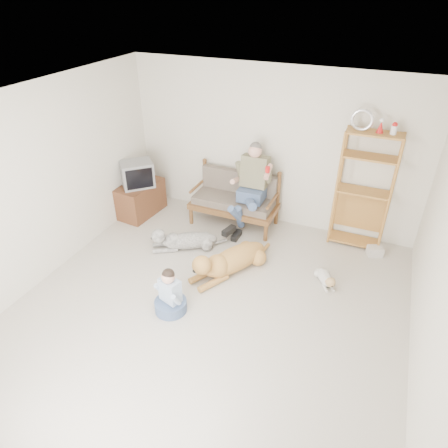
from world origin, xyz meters
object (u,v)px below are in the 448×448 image
at_px(tv_stand, 141,199).
at_px(golden_retriever, 229,261).
at_px(etagere, 363,190).
at_px(loveseat, 235,198).

bearing_deg(tv_stand, golden_retriever, -18.85).
xyz_separation_m(tv_stand, golden_retriever, (2.17, -1.00, -0.10)).
bearing_deg(tv_stand, etagere, 13.92).
height_order(loveseat, golden_retriever, loveseat).
bearing_deg(etagere, loveseat, -175.91).
bearing_deg(tv_stand, loveseat, 18.66).
distance_m(etagere, golden_retriever, 2.37).
relative_size(tv_stand, golden_retriever, 0.64).
xyz_separation_m(etagere, golden_retriever, (-1.62, -1.54, -0.78)).
bearing_deg(golden_retriever, tv_stand, -175.75).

